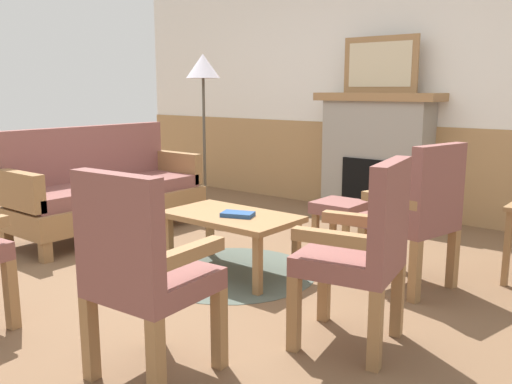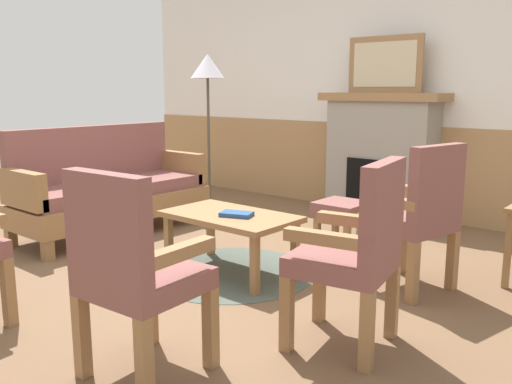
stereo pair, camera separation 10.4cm
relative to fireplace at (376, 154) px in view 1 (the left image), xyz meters
name	(u,v)px [view 1 (the left image)]	position (x,y,z in m)	size (l,w,h in m)	color
ground_plane	(226,273)	(0.00, -2.35, -0.65)	(14.00, 14.00, 0.00)	brown
wall_back	(390,90)	(0.00, 0.25, 0.66)	(7.20, 0.14, 2.70)	white
fireplace	(376,154)	(0.00, 0.00, 0.00)	(1.30, 0.44, 1.28)	gray
framed_picture	(380,65)	(0.00, 0.00, 0.91)	(0.80, 0.04, 0.56)	olive
couch	(107,191)	(-1.61, -2.19, -0.26)	(0.70, 1.80, 0.98)	olive
coffee_table	(231,221)	(0.02, -2.31, -0.27)	(0.96, 0.56, 0.44)	olive
round_rug	(231,272)	(0.02, -2.31, -0.65)	(1.23, 1.23, 0.01)	#4C564C
book_on_table	(238,214)	(0.11, -2.34, -0.20)	(0.22, 0.13, 0.03)	navy
footstool	(340,210)	(0.22, -1.10, -0.37)	(0.40, 0.40, 0.36)	olive
armchair_near_fireplace	(419,210)	(1.20, -1.78, -0.11)	(0.57, 0.57, 0.98)	olive
armchair_by_window_left	(363,246)	(1.30, -2.76, -0.11)	(0.56, 0.56, 0.98)	olive
armchair_front_center	(142,268)	(0.69, -3.68, -0.11)	(0.51, 0.51, 0.98)	olive
floor_lamp_by_couch	(203,76)	(-1.57, -0.93, 0.80)	(0.36, 0.36, 1.68)	#332D28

